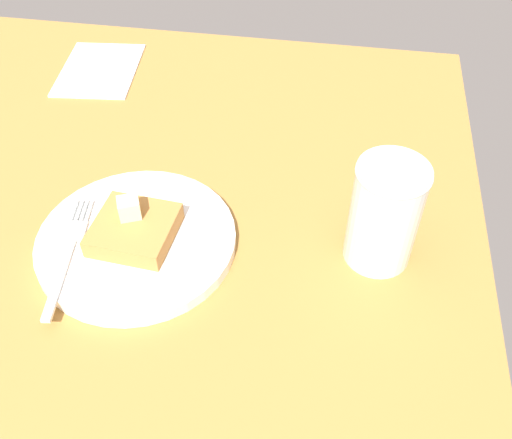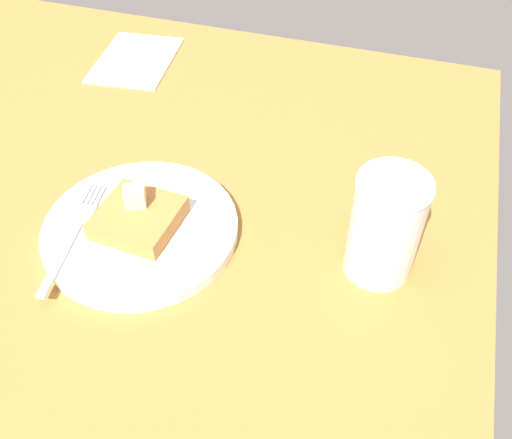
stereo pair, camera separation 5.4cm
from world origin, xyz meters
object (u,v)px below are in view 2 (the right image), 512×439
Objects in this scene: plate at (141,228)px; syrup_jar at (384,231)px; napkin at (136,60)px; fork at (75,230)px.

syrup_jar reaches higher than plate.
plate is 1.79× the size of syrup_jar.
napkin is (-41.58, 29.79, -5.21)cm from syrup_jar.
syrup_jar is 51.42cm from napkin.
syrup_jar is (31.31, 5.86, 3.78)cm from fork.
syrup_jar is 0.78× the size of napkin.
fork is 1.07× the size of napkin.
fork reaches higher than napkin.
napkin is (-16.43, 32.69, -0.66)cm from plate.
plate reaches higher than napkin.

